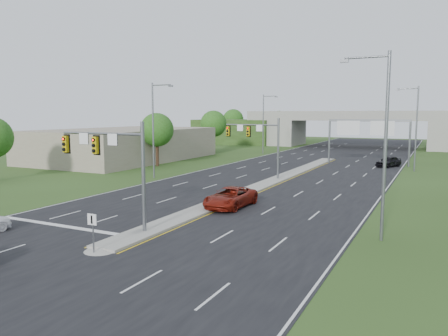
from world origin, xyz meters
TOP-DOWN VIEW (x-y plane):
  - ground at (0.00, 0.00)m, footprint 240.00×240.00m
  - road at (0.00, 35.00)m, footprint 24.00×160.00m
  - median at (0.00, 23.00)m, footprint 2.00×54.00m
  - median_nose at (0.00, -4.00)m, footprint 2.00×2.00m
  - lane_markings at (-0.60, 28.91)m, footprint 23.72×160.00m
  - signal_mast_near at (-2.26, -0.07)m, footprint 6.62×0.60m
  - signal_mast_far at (-2.26, 24.93)m, footprint 6.62×0.60m
  - keep_right_sign at (0.00, -4.53)m, footprint 0.60×0.13m
  - sign_gantry at (6.68, 44.92)m, footprint 11.58×0.44m
  - overpass at (0.00, 80.00)m, footprint 80.00×14.00m
  - lightpole_l_mid at (-13.30, 20.00)m, footprint 2.85×0.25m
  - lightpole_l_far at (-13.30, 55.00)m, footprint 2.85×0.25m
  - lightpole_r_near at (13.30, 5.00)m, footprint 2.85×0.25m
  - lightpole_r_far at (13.30, 40.00)m, footprint 2.85×0.25m
  - tree_l_near at (-20.00, 30.00)m, footprint 4.80×4.80m
  - tree_l_mid at (-24.00, 55.00)m, footprint 5.20×5.20m
  - tree_back_a at (-38.00, 94.00)m, footprint 6.00×6.00m
  - tree_back_b at (-24.00, 94.00)m, footprint 5.60×5.60m
  - commercial_building at (-30.00, 35.00)m, footprint 18.00×30.00m
  - car_far_a at (1.50, 9.36)m, footprint 2.78×5.78m
  - car_far_c at (9.97, 43.47)m, footprint 3.49×4.89m

SIDE VIEW (x-z plane):
  - ground at x=0.00m, z-range 0.00..0.00m
  - road at x=0.00m, z-range 0.00..0.02m
  - lane_markings at x=-0.60m, z-range 0.02..0.03m
  - median at x=0.00m, z-range 0.02..0.18m
  - median_nose at x=0.00m, z-range 0.02..0.18m
  - car_far_c at x=9.97m, z-range 0.02..1.57m
  - car_far_a at x=1.50m, z-range 0.02..1.61m
  - keep_right_sign at x=0.00m, z-range 0.42..2.62m
  - commercial_building at x=-30.00m, z-range 0.00..5.00m
  - overpass at x=0.00m, z-range -0.50..7.60m
  - signal_mast_near at x=-2.26m, z-range 1.23..8.23m
  - signal_mast_far at x=-2.26m, z-range 1.23..8.23m
  - tree_l_near at x=-20.00m, z-range 1.38..8.98m
  - sign_gantry at x=6.68m, z-range 1.90..8.58m
  - tree_l_mid at x=-24.00m, z-range 1.44..9.57m
  - tree_back_b at x=-24.00m, z-range 1.35..9.67m
  - tree_back_a at x=-38.00m, z-range 1.41..10.26m
  - lightpole_l_mid at x=-13.30m, z-range 0.60..11.60m
  - lightpole_l_far at x=-13.30m, z-range 0.60..11.60m
  - lightpole_r_near at x=13.30m, z-range 0.60..11.60m
  - lightpole_r_far at x=13.30m, z-range 0.60..11.60m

